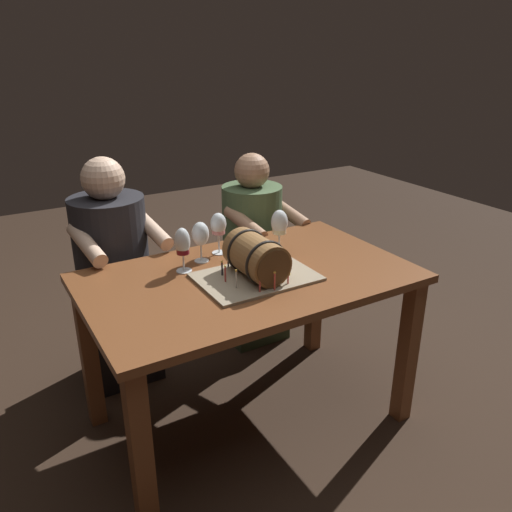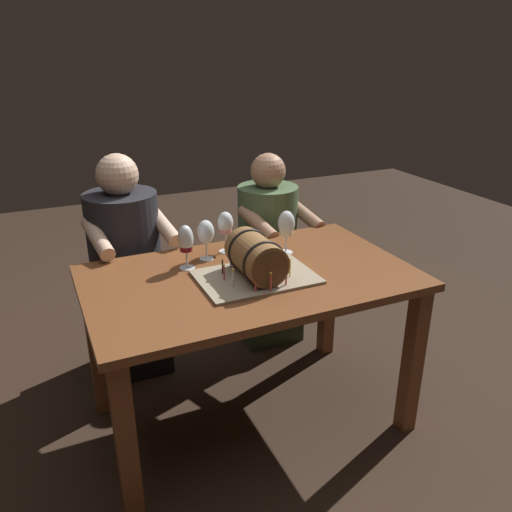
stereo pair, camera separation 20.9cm
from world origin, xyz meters
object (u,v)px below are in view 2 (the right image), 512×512
(wine_glass_white, at_px, (286,225))
(wine_glass_empty, at_px, (206,233))
(dining_table, at_px, (250,299))
(barrel_cake, at_px, (256,260))
(wine_glass_red, at_px, (186,241))
(person_seated_right, at_px, (268,257))
(person_seated_left, at_px, (128,274))
(wine_glass_rose, at_px, (225,225))

(wine_glass_white, height_order, wine_glass_empty, wine_glass_white)
(dining_table, xyz_separation_m, barrel_cake, (0.01, -0.05, 0.20))
(wine_glass_red, bearing_deg, person_seated_right, 38.05)
(barrel_cake, relative_size, person_seated_left, 0.41)
(barrel_cake, bearing_deg, wine_glass_red, 136.34)
(wine_glass_red, height_order, person_seated_right, person_seated_right)
(wine_glass_rose, bearing_deg, wine_glass_white, -26.78)
(dining_table, xyz_separation_m, wine_glass_red, (-0.22, 0.17, 0.24))
(wine_glass_white, bearing_deg, dining_table, -148.61)
(dining_table, relative_size, barrel_cake, 2.88)
(wine_glass_red, xyz_separation_m, person_seated_left, (-0.18, 0.49, -0.32))
(dining_table, xyz_separation_m, person_seated_left, (-0.40, 0.66, -0.08))
(wine_glass_rose, relative_size, person_seated_right, 0.17)
(wine_glass_red, bearing_deg, barrel_cake, -43.66)
(dining_table, distance_m, wine_glass_white, 0.39)
(wine_glass_empty, height_order, wine_glass_red, wine_glass_red)
(wine_glass_white, height_order, wine_glass_red, wine_glass_white)
(dining_table, bearing_deg, wine_glass_empty, 115.71)
(wine_glass_empty, relative_size, wine_glass_red, 0.94)
(barrel_cake, bearing_deg, person_seated_right, 60.83)
(barrel_cake, xyz_separation_m, wine_glass_rose, (-0.01, 0.33, 0.05))
(wine_glass_rose, bearing_deg, dining_table, -90.10)
(dining_table, bearing_deg, barrel_cake, -82.19)
(barrel_cake, relative_size, person_seated_right, 0.43)
(wine_glass_rose, bearing_deg, wine_glass_empty, -157.63)
(wine_glass_white, relative_size, wine_glass_red, 1.04)
(dining_table, height_order, person_seated_left, person_seated_left)
(wine_glass_empty, bearing_deg, dining_table, -64.29)
(wine_glass_rose, distance_m, person_seated_left, 0.64)
(dining_table, height_order, wine_glass_empty, wine_glass_empty)
(wine_glass_empty, bearing_deg, wine_glass_rose, 22.37)
(wine_glass_red, relative_size, person_seated_right, 0.18)
(dining_table, xyz_separation_m, person_seated_right, (0.40, 0.66, -0.13))
(barrel_cake, bearing_deg, wine_glass_empty, 112.92)
(dining_table, bearing_deg, wine_glass_rose, 89.90)
(wine_glass_empty, distance_m, wine_glass_rose, 0.12)
(person_seated_left, height_order, person_seated_right, person_seated_left)
(barrel_cake, bearing_deg, dining_table, 97.81)
(wine_glass_white, bearing_deg, wine_glass_red, 177.75)
(barrel_cake, height_order, wine_glass_white, wine_glass_white)
(dining_table, bearing_deg, person_seated_right, 58.68)
(wine_glass_white, bearing_deg, person_seated_left, 142.04)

